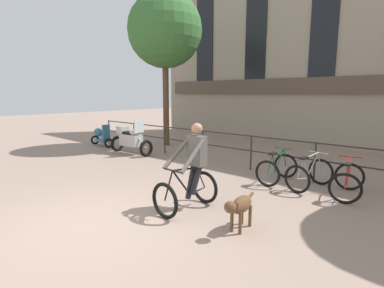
% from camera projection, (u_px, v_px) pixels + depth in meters
% --- Properties ---
extents(ground_plane, '(60.00, 60.00, 0.00)m').
position_uv_depth(ground_plane, '(94.00, 226.00, 5.17)').
color(ground_plane, gray).
extents(canal_railing, '(15.05, 0.05, 1.05)m').
position_uv_depth(canal_railing, '(251.00, 147.00, 8.88)').
color(canal_railing, '#2D2B28').
rests_on(canal_railing, ground_plane).
extents(building_facade, '(18.00, 0.72, 8.90)m').
position_uv_depth(building_facade, '(326.00, 41.00, 12.52)').
color(building_facade, gray).
rests_on(building_facade, ground_plane).
extents(cyclist_with_bike, '(0.72, 1.19, 1.70)m').
position_uv_depth(cyclist_with_bike, '(191.00, 171.00, 5.86)').
color(cyclist_with_bike, black).
rests_on(cyclist_with_bike, ground_plane).
extents(dog, '(0.29, 0.98, 0.61)m').
position_uv_depth(dog, '(240.00, 206.00, 4.94)').
color(dog, brown).
rests_on(dog, ground_plane).
extents(parked_motorcycle, '(1.80, 0.73, 1.35)m').
position_uv_depth(parked_motorcycle, '(131.00, 139.00, 11.28)').
color(parked_motorcycle, black).
rests_on(parked_motorcycle, ground_plane).
extents(parked_bicycle_near_lamp, '(0.67, 1.12, 0.86)m').
position_uv_depth(parked_bicycle_near_lamp, '(277.00, 169.00, 7.70)').
color(parked_bicycle_near_lamp, black).
rests_on(parked_bicycle_near_lamp, ground_plane).
extents(parked_bicycle_mid_left, '(0.84, 1.21, 0.86)m').
position_uv_depth(parked_bicycle_mid_left, '(309.00, 174.00, 7.15)').
color(parked_bicycle_mid_left, black).
rests_on(parked_bicycle_mid_left, ground_plane).
extents(parked_bicycle_mid_right, '(0.84, 1.21, 0.86)m').
position_uv_depth(parked_bicycle_mid_right, '(347.00, 181.00, 6.60)').
color(parked_bicycle_mid_right, black).
rests_on(parked_bicycle_mid_right, ground_plane).
extents(parked_scooter, '(1.30, 0.47, 0.96)m').
position_uv_depth(parked_scooter, '(101.00, 135.00, 13.04)').
color(parked_scooter, black).
rests_on(parked_scooter, ground_plane).
extents(tree_canalside_left, '(3.14, 3.14, 6.46)m').
position_uv_depth(tree_canalside_left, '(165.00, 31.00, 12.56)').
color(tree_canalside_left, brown).
rests_on(tree_canalside_left, ground_plane).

